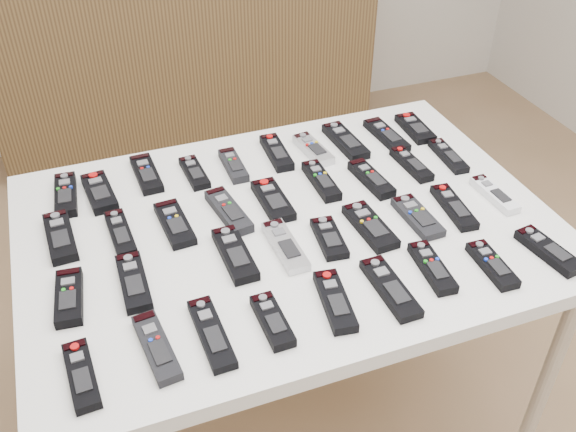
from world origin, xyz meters
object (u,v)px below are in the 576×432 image
object	(u,v)px
remote_4	(233,165)
remote_14	(273,200)
remote_6	(313,149)
remote_7	(345,141)
remote_36	(549,251)
remote_15	(321,181)
remote_29	(157,347)
remote_8	(386,135)
remote_24	(370,226)
remote_19	(69,297)
remote_13	(229,211)
remote_9	(415,128)
remote_0	(66,195)
sideboard	(185,65)
remote_25	(418,217)
remote_17	(411,164)
remote_30	(212,333)
remote_10	(60,237)
remote_35	(492,265)
remote_3	(194,173)
remote_28	(81,375)
remote_31	(272,321)
remote_5	(277,153)
remote_23	(329,238)
remote_27	(494,195)
remote_11	(121,234)
remote_32	(335,301)
remote_18	(448,156)
remote_20	(134,282)
table	(288,241)
remote_33	(390,288)
remote_2	(146,174)
remote_34	(432,268)
remote_21	(235,254)
remote_22	(285,246)
remote_12	(175,224)
remote_16	(371,179)
remote_26	(454,207)

from	to	relation	value
remote_4	remote_14	bearing A→B (deg)	-75.72
remote_6	remote_7	world-z (taller)	same
remote_14	remote_36	world-z (taller)	same
remote_15	remote_29	size ratio (longest dim) A/B	0.95
remote_8	remote_14	xyz separation A→B (m)	(-0.41, -0.19, 0.00)
remote_24	remote_29	xyz separation A→B (m)	(-0.54, -0.19, -0.00)
remote_7	remote_19	xyz separation A→B (m)	(-0.79, -0.37, 0.00)
remote_13	remote_24	xyz separation A→B (m)	(0.29, -0.17, -0.00)
remote_9	remote_0	bearing A→B (deg)	-178.08
sideboard	remote_25	distance (m)	1.86
remote_15	remote_17	distance (m)	0.26
remote_15	remote_30	distance (m)	0.57
remote_10	remote_35	xyz separation A→B (m)	(0.87, -0.43, -0.00)
remote_25	remote_3	bearing A→B (deg)	138.81
remote_28	remote_31	world-z (taller)	remote_31
remote_5	remote_23	world-z (taller)	remote_5
remote_17	remote_27	distance (m)	0.23
remote_11	remote_32	bearing A→B (deg)	-47.68
sideboard	remote_13	size ratio (longest dim) A/B	9.76
remote_14	remote_28	size ratio (longest dim) A/B	1.05
remote_5	remote_27	distance (m)	0.58
remote_18	remote_29	distance (m)	0.96
remote_7	remote_19	distance (m)	0.87
remote_20	remote_25	size ratio (longest dim) A/B	1.07
remote_13	remote_25	xyz separation A→B (m)	(0.42, -0.18, -0.00)
remote_19	remote_31	distance (m)	0.42
table	remote_30	size ratio (longest dim) A/B	6.68
remote_5	remote_33	bearing A→B (deg)	-83.48
remote_24	remote_2	bearing A→B (deg)	134.82
remote_10	remote_13	distance (m)	0.39
remote_2	remote_32	bearing A→B (deg)	-67.68
sideboard	remote_24	world-z (taller)	sideboard
remote_13	remote_4	bearing A→B (deg)	61.84
table	remote_34	size ratio (longest dim) A/B	7.89
remote_0	remote_11	size ratio (longest dim) A/B	1.03
remote_0	remote_15	bearing A→B (deg)	-10.62
remote_21	remote_22	xyz separation A→B (m)	(0.12, -0.01, -0.00)
remote_0	remote_32	distance (m)	0.75
table	remote_3	world-z (taller)	remote_3
remote_34	remote_25	bearing A→B (deg)	75.17
sideboard	remote_31	xyz separation A→B (m)	(-0.26, -2.02, 0.35)
remote_12	remote_18	world-z (taller)	remote_12
remote_0	remote_7	world-z (taller)	same
remote_23	remote_36	xyz separation A→B (m)	(0.44, -0.21, 0.00)
remote_16	remote_12	bearing A→B (deg)	175.32
remote_8	remote_28	size ratio (longest dim) A/B	1.13
remote_12	remote_15	size ratio (longest dim) A/B	1.02
remote_19	remote_35	xyz separation A→B (m)	(0.87, -0.22, -0.00)
remote_26	remote_14	bearing A→B (deg)	161.68
remote_29	remote_27	bearing A→B (deg)	6.16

